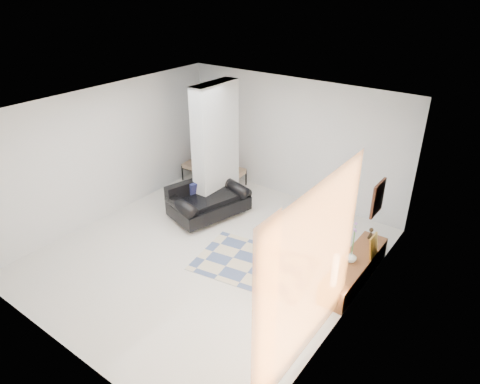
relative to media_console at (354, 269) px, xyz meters
The scene contains 17 objects.
floor 2.68m from the media_console, 160.29° to the right, with size 6.00×6.00×0.00m, color silver.
ceiling 3.73m from the media_console, 160.29° to the right, with size 6.00×6.00×0.00m, color white.
wall_back 3.49m from the media_console, 140.23° to the left, with size 6.00×6.00×0.00m, color silver.
wall_front 4.80m from the media_console, 122.85° to the right, with size 6.00×6.00×0.00m, color silver.
wall_left 5.48m from the media_console, behind, with size 6.00×6.00×0.00m, color silver.
wall_right 1.52m from the media_console, 75.71° to the right, with size 6.00×6.00×0.00m, color silver.
partition_column 3.88m from the media_console, 169.10° to the left, with size 0.35×1.20×2.80m, color #B7BCBF.
hallway_door 5.12m from the media_console, 156.00° to the left, with size 0.85×0.06×2.04m, color white.
curtain 2.41m from the media_console, 85.82° to the right, with size 2.55×2.55×0.00m, color orange.
wall_art 1.46m from the media_console, ahead, with size 0.04×0.45×0.55m, color #381A0F.
media_console is the anchor object (origin of this frame).
loveseat 3.51m from the media_console, behind, with size 1.38×1.85×0.76m.
daybed 4.73m from the media_console, 160.49° to the left, with size 1.61×0.77×0.77m.
area_rug 1.78m from the media_console, 156.55° to the right, with size 2.12×1.41×0.01m, color beige.
cylinder_lamp 0.97m from the media_console, 91.36° to the right, with size 0.10×0.10×0.56m, color white.
bronze_figurine 0.84m from the media_console, 93.66° to the left, with size 0.11×0.11×0.22m, color #302315, non-canonical shape.
vase 0.32m from the media_console, 115.44° to the right, with size 0.19×0.19×0.20m, color silver.
Camera 1 is at (4.46, -5.09, 4.76)m, focal length 32.00 mm.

